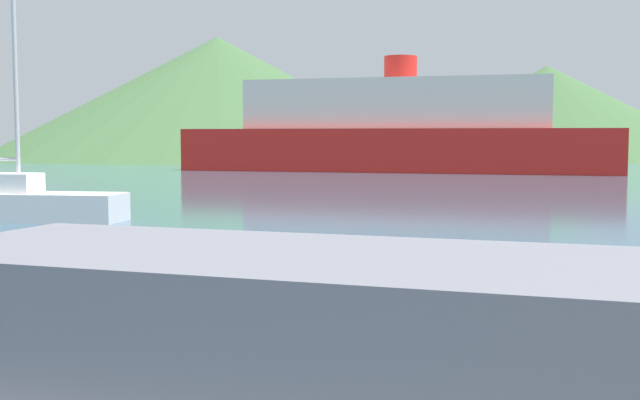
{
  "coord_description": "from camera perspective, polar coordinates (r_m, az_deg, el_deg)",
  "views": [
    {
      "loc": [
        1.2,
        0.6,
        2.28
      ],
      "look_at": [
        0.39,
        14.0,
        1.2
      ],
      "focal_mm": 45.0,
      "sensor_mm": 36.0,
      "label": 1
    }
  ],
  "objects": [
    {
      "name": "sailboat_inner",
      "position": [
        23.31,
        -21.67,
        -0.02
      ],
      "size": [
        6.82,
        2.08,
        10.16
      ],
      "rotation": [
        0.0,
        0.0,
        -0.09
      ],
      "color": "white",
      "rests_on": "ground_plane"
    },
    {
      "name": "ferry_distant",
      "position": [
        53.35,
        5.71,
        4.9
      ],
      "size": [
        28.81,
        14.39,
        7.49
      ],
      "rotation": [
        0.0,
        0.0,
        -0.22
      ],
      "color": "red",
      "rests_on": "ground_plane"
    },
    {
      "name": "hill_central",
      "position": [
        86.6,
        15.8,
        6.05
      ],
      "size": [
        36.26,
        36.26,
        9.49
      ],
      "color": "#3D6038",
      "rests_on": "ground_plane"
    },
    {
      "name": "hill_west",
      "position": [
        87.34,
        -7.28,
        7.26
      ],
      "size": [
        48.46,
        48.46,
        12.81
      ],
      "color": "#3D6038",
      "rests_on": "ground_plane"
    }
  ]
}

